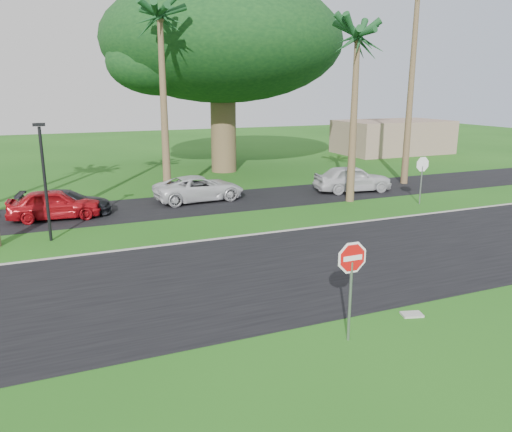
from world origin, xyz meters
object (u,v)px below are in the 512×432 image
at_px(stop_sign_near, 351,271).
at_px(car_pickup, 353,179).
at_px(car_minivan, 199,189).
at_px(car_dark, 66,203).
at_px(stop_sign_far, 422,171).
at_px(car_red, 55,204).

distance_m(stop_sign_near, car_pickup, 18.14).
xyz_separation_m(stop_sign_near, car_pickup, (10.02, 15.09, -1.01)).
bearing_deg(car_pickup, car_minivan, 91.79).
xyz_separation_m(car_dark, car_minivan, (6.78, 0.68, 0.06)).
bearing_deg(car_pickup, stop_sign_far, -151.26).
xyz_separation_m(car_red, car_minivan, (7.27, 1.17, -0.03)).
bearing_deg(car_red, car_minivan, -76.58).
bearing_deg(stop_sign_near, car_red, 112.48).
bearing_deg(car_dark, car_pickup, -83.21).
height_order(stop_sign_far, car_dark, stop_sign_far).
height_order(car_minivan, car_pickup, car_pickup).
bearing_deg(stop_sign_far, car_dark, -14.69).
height_order(stop_sign_far, car_minivan, stop_sign_far).
bearing_deg(car_pickup, car_red, 99.04).
bearing_deg(car_minivan, stop_sign_near, 172.02).
bearing_deg(car_minivan, car_red, 94.85).
bearing_deg(car_pickup, stop_sign_near, 155.25).
height_order(stop_sign_near, car_minivan, stop_sign_near).
xyz_separation_m(stop_sign_near, car_red, (-6.22, 15.03, -1.07)).
xyz_separation_m(stop_sign_far, car_red, (-17.72, 4.03, -1.07)).
height_order(car_red, car_dark, car_red).
bearing_deg(car_dark, stop_sign_far, -96.34).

